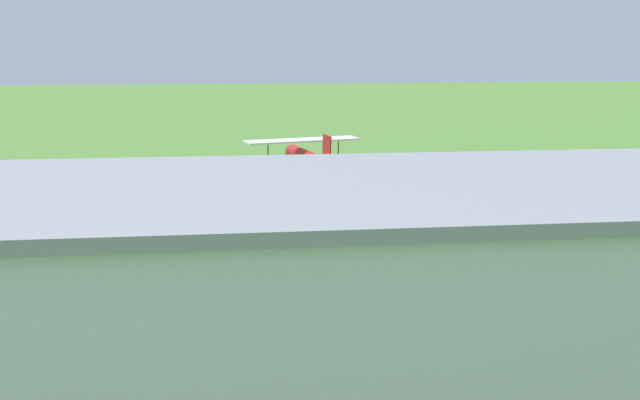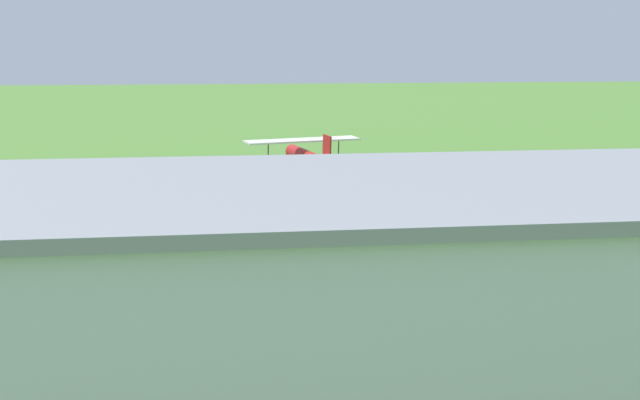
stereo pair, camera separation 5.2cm
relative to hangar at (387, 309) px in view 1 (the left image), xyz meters
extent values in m
plane|color=#47752D|center=(2.50, -41.63, -3.69)|extent=(400.00, 400.00, 0.00)
cube|color=silver|center=(0.00, 0.02, -0.18)|extent=(32.03, 13.30, 7.02)
cube|color=gray|center=(0.00, 0.02, 3.50)|extent=(32.63, 13.91, 0.35)
cube|color=#384251|center=(0.05, -6.57, -0.82)|extent=(10.00, 0.23, 5.76)
cylinder|color=#B21E1E|center=(-3.19, -38.55, -0.29)|extent=(2.72, 6.16, 1.38)
cone|color=black|center=(-2.20, -41.79, -0.52)|extent=(0.86, 0.91, 0.72)
cube|color=silver|center=(-2.98, -39.24, -0.48)|extent=(8.36, 3.76, 0.22)
cube|color=silver|center=(-2.85, -39.68, 0.86)|extent=(8.36, 3.76, 0.22)
cube|color=#B21E1E|center=(-3.97, -36.00, 0.88)|extent=(0.44, 1.17, 1.37)
cube|color=silver|center=(-3.99, -35.93, -0.09)|extent=(2.75, 1.63, 0.14)
cylinder|color=black|center=(-3.95, -39.33, -1.56)|extent=(0.32, 0.65, 0.64)
cylinder|color=black|center=(-2.13, -38.77, -1.56)|extent=(0.32, 0.65, 0.64)
cylinder|color=#332D28|center=(-5.46, -40.24, 0.19)|extent=(0.13, 0.19, 1.37)
cylinder|color=#332D28|center=(-0.37, -38.68, 0.19)|extent=(0.13, 0.19, 1.37)
cube|color=gray|center=(-13.40, -14.11, -2.21)|extent=(2.39, 2.39, 2.00)
cylinder|color=black|center=(-13.80, -13.04, -3.21)|extent=(0.98, 0.36, 0.96)
cylinder|color=black|center=(-13.60, -15.23, -3.21)|extent=(0.98, 0.36, 0.96)
cylinder|color=orange|center=(8.95, -17.85, -3.30)|extent=(0.38, 0.38, 0.78)
cylinder|color=#3F3F47|center=(8.95, -17.85, -2.64)|extent=(0.45, 0.45, 0.55)
sphere|color=beige|center=(8.95, -17.85, -2.26)|extent=(0.21, 0.21, 0.21)
camera|label=1|loc=(5.88, 26.14, 7.49)|focal=54.38mm
camera|label=2|loc=(5.82, 26.15, 7.49)|focal=54.38mm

